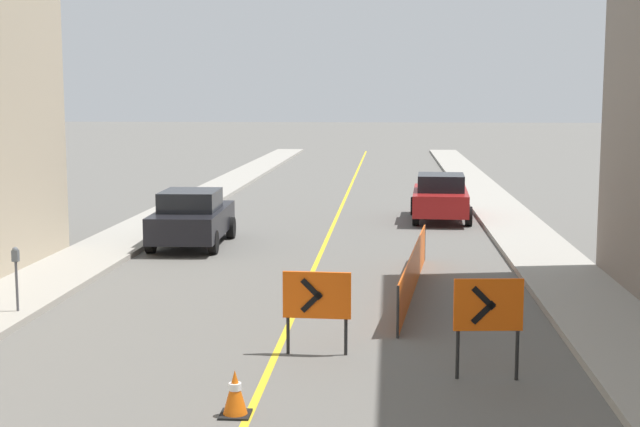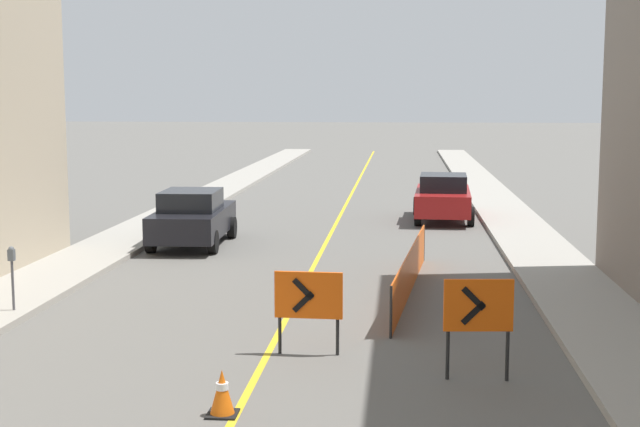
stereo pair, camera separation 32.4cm
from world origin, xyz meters
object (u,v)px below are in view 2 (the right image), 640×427
arrow_barricade_primary (308,298)px  arrow_barricade_secondary (478,310)px  parking_meter_near_curb (12,265)px  parked_car_curb_near (193,217)px  traffic_cone_fourth (222,393)px  parked_car_curb_mid (443,197)px

arrow_barricade_primary → arrow_barricade_secondary: bearing=-20.2°
parking_meter_near_curb → arrow_barricade_primary: bearing=-18.3°
parking_meter_near_curb → parked_car_curb_near: bearing=80.0°
traffic_cone_fourth → arrow_barricade_secondary: (3.48, 1.80, 0.77)m
arrow_barricade_primary → parked_car_curb_near: (-4.39, 10.39, -0.15)m
arrow_barricade_primary → parking_meter_near_curb: same height
traffic_cone_fourth → parked_car_curb_mid: (3.73, 19.06, 0.49)m
arrow_barricade_secondary → parked_car_curb_mid: 17.26m
traffic_cone_fourth → arrow_barricade_secondary: arrow_barricade_secondary is taller
arrow_barricade_secondary → parked_car_curb_near: size_ratio=0.35×
traffic_cone_fourth → parked_car_curb_mid: size_ratio=0.14×
parked_car_curb_near → parking_meter_near_curb: (-1.49, -8.45, 0.22)m
parked_car_curb_near → parked_car_curb_mid: bearing=36.4°
arrow_barricade_primary → parked_car_curb_mid: bearing=82.2°
arrow_barricade_secondary → parked_car_curb_near: 13.47m
arrow_barricade_secondary → parking_meter_near_curb: size_ratio=1.24×
parked_car_curb_near → parking_meter_near_curb: parked_car_curb_near is taller
arrow_barricade_secondary → parked_car_curb_mid: parked_car_curb_mid is taller
parked_car_curb_mid → traffic_cone_fourth: bearing=-98.5°
arrow_barricade_primary → arrow_barricade_secondary: size_ratio=0.90×
traffic_cone_fourth → parked_car_curb_mid: 19.43m
arrow_barricade_secondary → parked_car_curb_mid: bearing=83.7°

